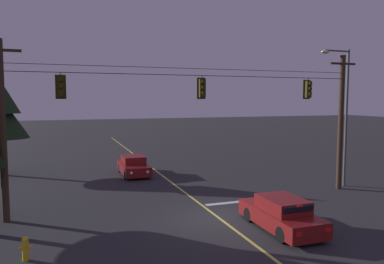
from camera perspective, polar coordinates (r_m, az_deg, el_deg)
The scene contains 12 objects.
ground_plane at distance 17.70m, azimuth 4.22°, elevation -13.09°, with size 180.00×180.00×0.00m, color #28282B.
lane_centre_stripe at distance 25.72m, azimuth -3.75°, elevation -7.32°, with size 0.14×60.00×0.01m, color #D1C64C.
stop_bar_paint at distance 20.38m, azimuth 6.67°, elevation -10.66°, with size 3.40×0.36×0.01m, color silver.
signal_span_assembly at distance 19.46m, azimuth 0.98°, elevation 1.29°, with size 20.32×0.32×8.14m.
traffic_light_leftmost at distance 18.18m, azimuth -19.55°, elevation 6.59°, with size 0.48×0.41×1.22m.
traffic_light_left_inner at distance 19.49m, azimuth 1.59°, elevation 6.76°, with size 0.48×0.41×1.22m.
traffic_light_centre at distance 22.72m, azimuth 17.45°, elevation 6.28°, with size 0.48×0.41×1.22m.
car_waiting_near_lane at distance 16.50m, azimuth 13.56°, elevation -12.22°, with size 1.80×4.33×1.39m.
car_oncoming_lead at distance 27.58m, azimuth -8.97°, elevation -5.17°, with size 1.80×4.42×1.39m.
street_lamp_corner at distance 25.03m, azimuth 22.19°, elevation 3.77°, with size 2.11×0.30×8.58m.
tree_verge_near at distance 29.83m, azimuth -27.19°, elevation 2.67°, with size 3.60×3.60×6.85m.
fire_hydrant at distance 14.43m, azimuth -24.26°, elevation -15.96°, with size 0.44×0.22×0.84m.
Camera 1 is at (-6.79, -15.39, 5.50)m, focal length 34.67 mm.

